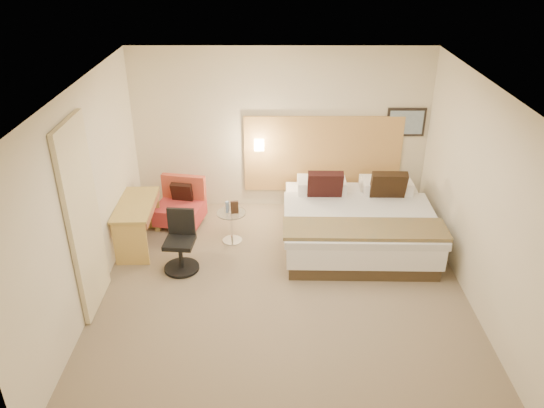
{
  "coord_description": "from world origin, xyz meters",
  "views": [
    {
      "loc": [
        -0.12,
        -5.71,
        4.25
      ],
      "look_at": [
        -0.14,
        0.44,
        1.07
      ],
      "focal_mm": 35.0,
      "sensor_mm": 36.0,
      "label": 1
    }
  ],
  "objects_px": {
    "lounge_chair": "(181,206)",
    "bed": "(357,222)",
    "side_table": "(232,225)",
    "desk": "(138,212)",
    "desk_chair": "(181,246)"
  },
  "relations": [
    {
      "from": "lounge_chair",
      "to": "desk",
      "type": "relative_size",
      "value": 0.71
    },
    {
      "from": "side_table",
      "to": "bed",
      "type": "bearing_deg",
      "value": -0.61
    },
    {
      "from": "bed",
      "to": "desk",
      "type": "xyz_separation_m",
      "value": [
        -3.25,
        -0.1,
        0.21
      ]
    },
    {
      "from": "bed",
      "to": "side_table",
      "type": "xyz_separation_m",
      "value": [
        -1.89,
        0.02,
        -0.07
      ]
    },
    {
      "from": "lounge_chair",
      "to": "bed",
      "type": "bearing_deg",
      "value": -12.1
    },
    {
      "from": "lounge_chair",
      "to": "desk",
      "type": "xyz_separation_m",
      "value": [
        -0.51,
        -0.69,
        0.26
      ]
    },
    {
      "from": "side_table",
      "to": "desk_chair",
      "type": "xyz_separation_m",
      "value": [
        -0.65,
        -0.73,
        0.08
      ]
    },
    {
      "from": "lounge_chair",
      "to": "desk_chair",
      "type": "distance_m",
      "value": 1.32
    },
    {
      "from": "desk",
      "to": "lounge_chair",
      "type": "bearing_deg",
      "value": 53.58
    },
    {
      "from": "side_table",
      "to": "desk_chair",
      "type": "bearing_deg",
      "value": -131.87
    },
    {
      "from": "side_table",
      "to": "desk_chair",
      "type": "relative_size",
      "value": 0.58
    },
    {
      "from": "bed",
      "to": "side_table",
      "type": "bearing_deg",
      "value": 179.39
    },
    {
      "from": "bed",
      "to": "desk",
      "type": "height_order",
      "value": "bed"
    },
    {
      "from": "side_table",
      "to": "desk",
      "type": "bearing_deg",
      "value": -175.06
    },
    {
      "from": "side_table",
      "to": "desk_chair",
      "type": "distance_m",
      "value": 0.98
    }
  ]
}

